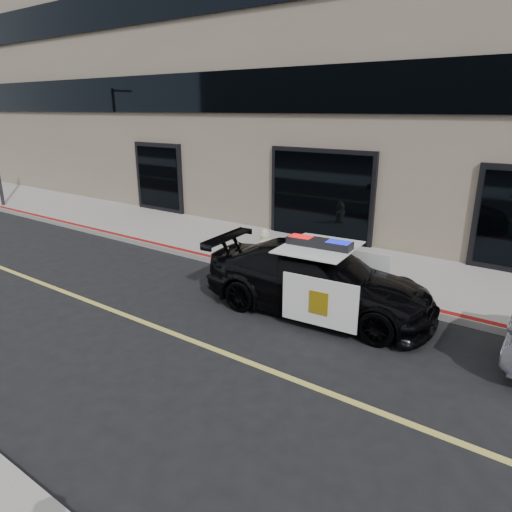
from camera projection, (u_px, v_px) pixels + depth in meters
The scene contains 5 objects.
ground at pixel (186, 339), 8.30m from camera, with size 120.00×120.00×0.00m, color black.
sidewalk_n at pixel (321, 260), 12.34m from camera, with size 60.00×3.50×0.15m, color gray.
building_n at pixel (407, 42), 14.58m from camera, with size 60.00×7.00×12.00m, color #756856.
police_car at pixel (318, 280), 9.22m from camera, with size 2.69×5.03×1.55m.
fire_hydrant at pixel (264, 243), 12.38m from camera, with size 0.34×0.48×0.76m.
Camera 1 is at (5.35, -5.31, 3.99)m, focal length 32.00 mm.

